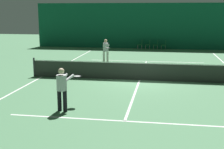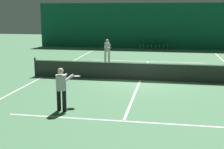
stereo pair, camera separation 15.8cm
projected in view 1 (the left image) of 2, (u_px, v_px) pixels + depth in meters
The scene contains 14 objects.
ground_plane at pixel (140, 80), 16.69m from camera, with size 60.00×60.00×0.00m, color #4C7F56.
backdrop_curtain at pixel (152, 26), 30.12m from camera, with size 23.00×0.12×4.38m.
court_line_baseline_far at pixel (150, 52), 28.19m from camera, with size 11.00×0.10×0.00m.
court_line_service_far at pixel (146, 61), 22.88m from camera, with size 8.25×0.10×0.00m.
court_line_service_near at pixel (125, 121), 10.51m from camera, with size 8.25×0.10×0.00m.
court_line_sideline_left at pixel (42, 77), 17.58m from camera, with size 0.10×23.80×0.00m.
court_line_centre at pixel (140, 80), 16.69m from camera, with size 0.10×12.80×0.00m.
tennis_net at pixel (140, 71), 16.59m from camera, with size 12.00×0.10×1.07m.
player_near at pixel (62, 86), 11.40m from camera, with size 0.78×1.37×1.63m.
player_far at pixel (106, 49), 22.03m from camera, with size 0.77×1.40×1.68m.
courtside_chair_0 at pixel (141, 44), 30.09m from camera, with size 0.44×0.44×0.84m.
courtside_chair_1 at pixel (148, 44), 29.97m from camera, with size 0.44×0.44×0.84m.
courtside_chair_2 at pixel (156, 44), 29.85m from camera, with size 0.44×0.44×0.84m.
courtside_chair_3 at pixel (164, 44), 29.73m from camera, with size 0.44×0.44×0.84m.
Camera 1 is at (1.22, -16.31, 3.66)m, focal length 50.00 mm.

